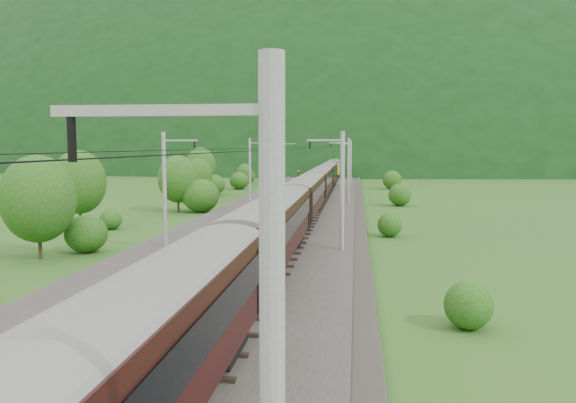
# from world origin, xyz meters

# --- Properties ---
(ground) EXTENTS (600.00, 600.00, 0.00)m
(ground) POSITION_xyz_m (0.00, 0.00, 0.00)
(ground) COLOR #27561A
(ground) RESTS_ON ground
(railbed) EXTENTS (14.00, 220.00, 0.30)m
(railbed) POSITION_xyz_m (0.00, 10.00, 0.15)
(railbed) COLOR #38332D
(railbed) RESTS_ON ground
(track_left) EXTENTS (2.40, 220.00, 0.27)m
(track_left) POSITION_xyz_m (-2.40, 10.00, 0.37)
(track_left) COLOR #513622
(track_left) RESTS_ON railbed
(track_right) EXTENTS (2.40, 220.00, 0.27)m
(track_right) POSITION_xyz_m (2.40, 10.00, 0.37)
(track_right) COLOR #513622
(track_right) RESTS_ON railbed
(catenary_left) EXTENTS (2.54, 192.28, 8.00)m
(catenary_left) POSITION_xyz_m (-6.12, 32.00, 4.50)
(catenary_left) COLOR gray
(catenary_left) RESTS_ON railbed
(catenary_right) EXTENTS (2.54, 192.28, 8.00)m
(catenary_right) POSITION_xyz_m (6.12, 32.00, 4.50)
(catenary_right) COLOR gray
(catenary_right) RESTS_ON railbed
(overhead_wires) EXTENTS (4.83, 198.00, 0.03)m
(overhead_wires) POSITION_xyz_m (0.00, 10.00, 7.10)
(overhead_wires) COLOR black
(overhead_wires) RESTS_ON ground
(mountain_main) EXTENTS (504.00, 360.00, 244.00)m
(mountain_main) POSITION_xyz_m (0.00, 260.00, 0.00)
(mountain_main) COLOR black
(mountain_main) RESTS_ON ground
(mountain_ridge) EXTENTS (336.00, 280.00, 132.00)m
(mountain_ridge) POSITION_xyz_m (-120.00, 300.00, 0.00)
(mountain_ridge) COLOR black
(mountain_ridge) RESTS_ON ground
(train) EXTENTS (2.73, 131.79, 4.74)m
(train) POSITION_xyz_m (2.40, 24.93, 3.28)
(train) COLOR black
(train) RESTS_ON ground
(hazard_post_near) EXTENTS (0.17, 0.17, 1.55)m
(hazard_post_near) POSITION_xyz_m (-0.65, 22.19, 1.07)
(hazard_post_near) COLOR red
(hazard_post_near) RESTS_ON railbed
(hazard_post_far) EXTENTS (0.18, 0.18, 1.67)m
(hazard_post_far) POSITION_xyz_m (0.56, 68.46, 1.14)
(hazard_post_far) COLOR red
(hazard_post_far) RESTS_ON railbed
(signal) EXTENTS (0.26, 0.26, 2.33)m
(signal) POSITION_xyz_m (-3.84, 69.38, 1.67)
(signal) COLOR black
(signal) RESTS_ON railbed
(vegetation_left) EXTENTS (12.50, 145.02, 7.07)m
(vegetation_left) POSITION_xyz_m (-14.18, 18.25, 3.14)
(vegetation_left) COLOR #184512
(vegetation_left) RESTS_ON ground
(vegetation_right) EXTENTS (5.92, 100.36, 3.00)m
(vegetation_right) POSITION_xyz_m (12.15, 9.79, 1.34)
(vegetation_right) COLOR #184512
(vegetation_right) RESTS_ON ground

